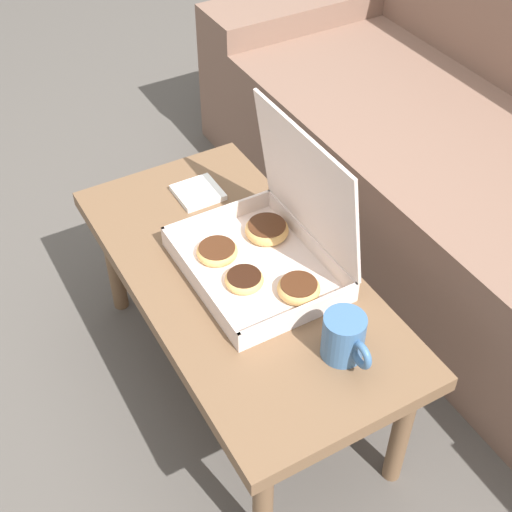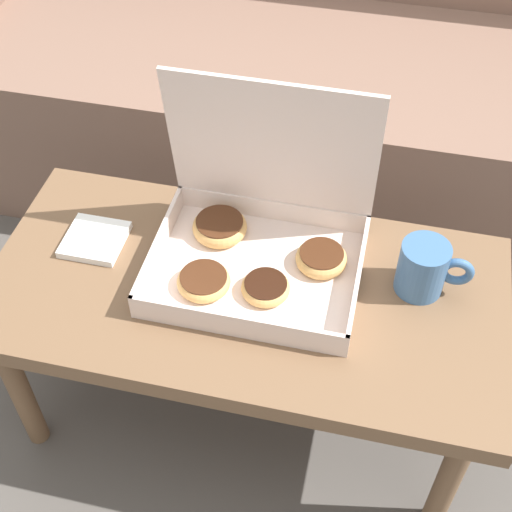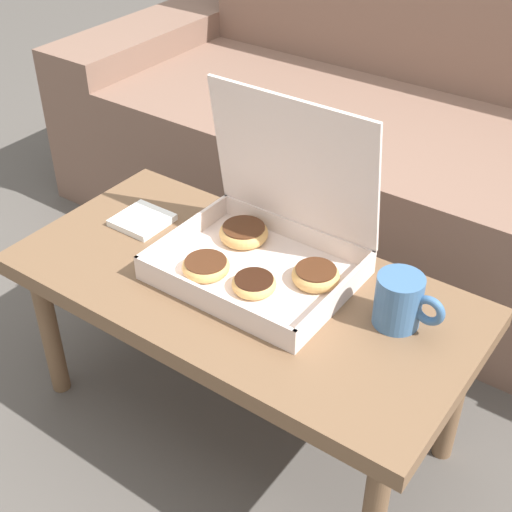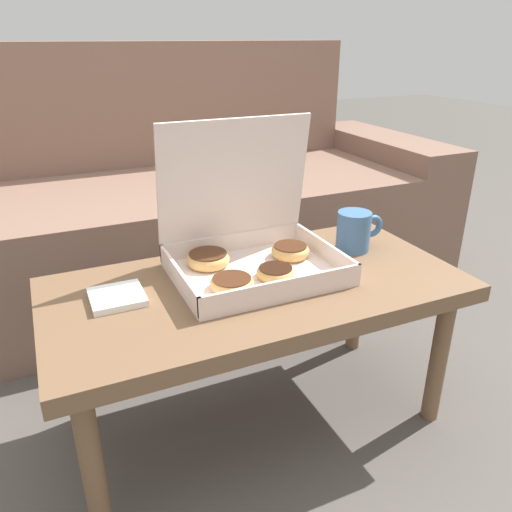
{
  "view_description": "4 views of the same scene",
  "coord_description": "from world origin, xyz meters",
  "px_view_note": "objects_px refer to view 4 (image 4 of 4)",
  "views": [
    {
      "loc": [
        1.06,
        -0.65,
        1.58
      ],
      "look_at": [
        0.01,
        -0.06,
        0.46
      ],
      "focal_mm": 50.0,
      "sensor_mm": 36.0,
      "label": 1
    },
    {
      "loc": [
        0.21,
        -0.94,
        1.43
      ],
      "look_at": [
        0.01,
        -0.06,
        0.46
      ],
      "focal_mm": 50.0,
      "sensor_mm": 36.0,
      "label": 2
    },
    {
      "loc": [
        0.7,
        -1.02,
        1.31
      ],
      "look_at": [
        0.01,
        -0.06,
        0.46
      ],
      "focal_mm": 50.0,
      "sensor_mm": 36.0,
      "label": 3
    },
    {
      "loc": [
        -0.43,
        -1.05,
        0.94
      ],
      "look_at": [
        0.01,
        -0.06,
        0.46
      ],
      "focal_mm": 35.0,
      "sensor_mm": 36.0,
      "label": 4
    }
  ],
  "objects_px": {
    "coffee_table": "(257,300)",
    "pastry_box": "(247,245)",
    "couch": "(162,210)",
    "coffee_mug": "(355,231)"
  },
  "relations": [
    {
      "from": "couch",
      "to": "coffee_table",
      "type": "height_order",
      "value": "couch"
    },
    {
      "from": "couch",
      "to": "coffee_table",
      "type": "bearing_deg",
      "value": -90.0
    },
    {
      "from": "coffee_table",
      "to": "pastry_box",
      "type": "relative_size",
      "value": 2.5
    },
    {
      "from": "couch",
      "to": "pastry_box",
      "type": "height_order",
      "value": "couch"
    },
    {
      "from": "couch",
      "to": "coffee_mug",
      "type": "height_order",
      "value": "couch"
    },
    {
      "from": "pastry_box",
      "to": "coffee_table",
      "type": "bearing_deg",
      "value": -96.03
    },
    {
      "from": "pastry_box",
      "to": "coffee_mug",
      "type": "xyz_separation_m",
      "value": [
        0.31,
        -0.0,
        -0.01
      ]
    },
    {
      "from": "coffee_table",
      "to": "pastry_box",
      "type": "bearing_deg",
      "value": 83.97
    },
    {
      "from": "pastry_box",
      "to": "coffee_mug",
      "type": "distance_m",
      "value": 0.31
    },
    {
      "from": "couch",
      "to": "coffee_mug",
      "type": "relative_size",
      "value": 16.7
    }
  ]
}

